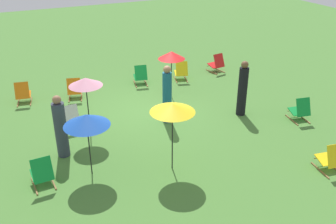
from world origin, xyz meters
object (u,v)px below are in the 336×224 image
Objects in this scene: deckchair_1 at (70,118)px; deckchair_9 at (140,76)px; deckchair_3 at (42,173)px; umbrella_1 at (172,108)px; deckchair_0 at (300,110)px; deckchair_2 at (217,64)px; person_2 at (61,128)px; deckchair_5 at (23,94)px; umbrella_2 at (85,82)px; umbrella_3 at (86,120)px; person_0 at (243,90)px; deckchair_8 at (181,72)px; person_1 at (167,95)px; umbrella_0 at (171,55)px; deckchair_4 at (331,159)px; deckchair_7 at (74,89)px.

deckchair_1 is 4.20m from deckchair_9.
umbrella_1 reaches higher than deckchair_3.
deckchair_2 is at bearing -79.67° from deckchair_0.
person_2 is at bearing 57.89° from deckchair_9.
deckchair_0 and deckchair_5 have the same top height.
umbrella_1 is 1.04× the size of person_2.
umbrella_3 is (0.49, 2.00, -0.18)m from umbrella_2.
person_0 is (-5.44, 1.41, 0.53)m from deckchair_1.
umbrella_1 is (3.10, 5.60, 1.40)m from deckchair_8.
deckchair_8 is 3.76m from person_1.
deckchair_8 is 0.46× the size of umbrella_1.
umbrella_1 reaches higher than deckchair_9.
deckchair_0 is 1.00× the size of deckchair_5.
umbrella_1 is (2.00, 4.22, 0.15)m from umbrella_0.
person_1 is (3.94, -1.80, 0.55)m from deckchair_0.
deckchair_8 is 0.45× the size of person_1.
deckchair_1 is 3.12m from person_1.
deckchair_0 and deckchair_8 have the same top height.
person_2 is (-0.74, -1.20, 0.48)m from deckchair_3.
deckchair_2 is 1.87m from deckchair_8.
deckchair_4 is at bearing 111.05° from deckchair_8.
deckchair_0 is 7.52m from person_2.
deckchair_4 is at bearing 153.23° from umbrella_1.
deckchair_3 is at bearing 84.23° from deckchair_7.
umbrella_2 reaches higher than deckchair_4.
umbrella_1 is at bearing 41.05° from person_0.
deckchair_9 is at bearing -146.54° from deckchair_1.
umbrella_2 is (-1.70, -1.98, 1.38)m from deckchair_3.
deckchair_8 is at bearing -71.53° from person_0.
person_1 is (2.48, -0.59, 0.02)m from person_0.
deckchair_5 is at bearing -9.03° from deckchair_2.
deckchair_4 and deckchair_9 have the same top height.
deckchair_5 and deckchair_9 have the same top height.
deckchair_1 is 4.10m from umbrella_1.
deckchair_0 is 6.88m from umbrella_2.
deckchair_4 is 0.97× the size of deckchair_7.
umbrella_1 is at bearing 41.64° from deckchair_2.
person_1 is (2.63, -4.36, 0.55)m from deckchair_4.
deckchair_4 is at bearing 107.19° from person_1.
umbrella_1 reaches higher than umbrella_2.
person_0 is at bearing -151.24° from umbrella_1.
deckchair_5 and deckchair_8 have the same top height.
umbrella_3 is (0.05, 2.67, 1.19)m from deckchair_1.
deckchair_2 is 0.49× the size of umbrella_3.
deckchair_7 and deckchair_8 have the same top height.
deckchair_0 is at bearing 141.51° from person_1.
deckchair_7 is at bearing -46.84° from deckchair_4.
person_1 reaches higher than deckchair_8.
umbrella_3 is 1.49m from person_2.
person_1 is at bearing 142.37° from deckchair_7.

